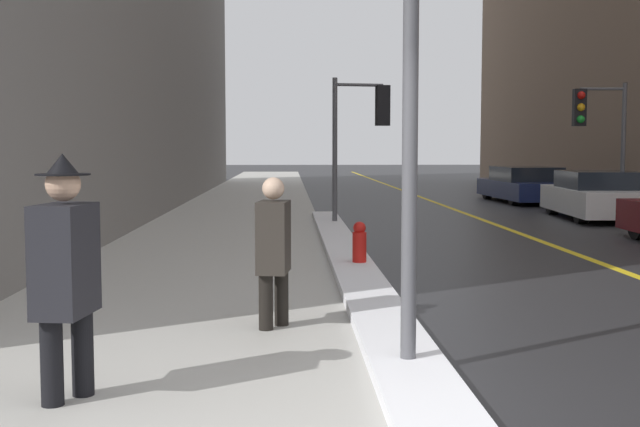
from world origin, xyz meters
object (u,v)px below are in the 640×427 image
traffic_light_near (366,120)px  traffic_light_far (595,121)px  pedestrian_in_glasses (274,245)px  pedestrian_in_fedora (65,268)px  fire_hydrant (359,246)px  parked_car_navy (524,185)px  parked_car_white (597,196)px  lamp_post (411,30)px

traffic_light_near → traffic_light_far: traffic_light_far is taller
traffic_light_near → traffic_light_far: (5.75, 1.37, 0.03)m
traffic_light_far → pedestrian_in_glasses: (-7.63, -11.70, -1.58)m
pedestrian_in_fedora → fire_hydrant: (2.53, 5.86, -0.59)m
traffic_light_near → pedestrian_in_glasses: (-1.88, -10.33, -1.56)m
parked_car_navy → traffic_light_far: bearing=177.1°
traffic_light_far → parked_car_navy: bearing=-89.8°
traffic_light_far → parked_car_navy: (0.17, 6.32, -1.85)m
traffic_light_far → parked_car_white: bearing=-142.9°
parked_car_navy → pedestrian_in_fedora: bearing=154.3°
parked_car_navy → traffic_light_near: bearing=141.1°
parked_car_white → parked_car_navy: parked_car_white is taller
traffic_light_far → pedestrian_in_fedora: size_ratio=1.95×
lamp_post → traffic_light_near: (0.81, 11.91, -0.26)m
traffic_light_far → parked_car_white: traffic_light_far is taller
traffic_light_near → pedestrian_in_glasses: 10.62m
pedestrian_in_glasses → parked_car_navy: (7.80, 18.02, -0.26)m
fire_hydrant → traffic_light_far: bearing=51.1°
traffic_light_near → pedestrian_in_glasses: bearing=-110.0°
lamp_post → traffic_light_far: (6.56, 13.27, -0.23)m
traffic_light_near → pedestrian_in_fedora: 13.01m
traffic_light_far → parked_car_white: (0.14, 0.10, -1.83)m
parked_car_navy → fire_hydrant: parked_car_navy is taller
fire_hydrant → parked_car_navy: bearing=65.1°
traffic_light_far → pedestrian_in_glasses: bearing=58.7°
pedestrian_in_fedora → parked_car_navy: size_ratio=0.35×
traffic_light_far → pedestrian_in_fedora: (-9.00, -13.89, -1.46)m
parked_car_navy → fire_hydrant: (-6.65, -14.35, -0.20)m
pedestrian_in_fedora → fire_hydrant: 6.41m
traffic_light_near → parked_car_white: traffic_light_near is taller
pedestrian_in_fedora → traffic_light_near: bearing=172.9°
traffic_light_far → pedestrian_in_fedora: bearing=58.8°
lamp_post → pedestrian_in_glasses: size_ratio=2.95×
pedestrian_in_glasses → fire_hydrant: (1.16, 3.67, -0.47)m
fire_hydrant → traffic_light_near: bearing=83.8°
pedestrian_in_fedora → pedestrian_in_glasses: bearing=155.4°
traffic_light_near → traffic_light_far: size_ratio=0.99×
lamp_post → parked_car_navy: lamp_post is taller
traffic_light_near → pedestrian_in_fedora: traffic_light_near is taller
pedestrian_in_glasses → parked_car_white: (7.78, 11.80, -0.25)m
traffic_light_near → pedestrian_in_glasses: size_ratio=2.25×
lamp_post → traffic_light_far: lamp_post is taller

